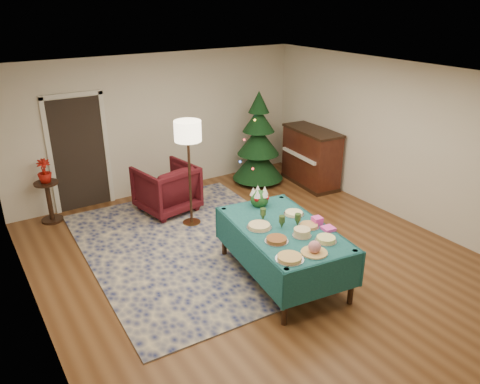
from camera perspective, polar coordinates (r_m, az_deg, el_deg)
room_shell at (r=6.39m, az=2.99°, el=1.47°), size 7.00×7.00×7.00m
doorway at (r=8.90m, az=-19.04°, el=4.75°), size 1.08×0.04×2.16m
rug at (r=7.54m, az=-5.65°, el=-6.35°), size 3.35×4.31×0.02m
buffet_table at (r=6.43m, az=5.29°, el=-5.58°), size 1.42×2.14×0.78m
platter_0 at (r=5.64m, az=6.07°, el=-7.99°), size 0.35×0.35×0.05m
platter_1 at (r=5.78m, az=9.07°, el=-6.83°), size 0.33×0.33×0.17m
platter_2 at (r=6.08m, az=10.42°, el=-5.70°), size 0.28×0.28×0.06m
platter_3 at (r=6.00m, az=4.47°, el=-5.83°), size 0.31×0.31×0.05m
platter_4 at (r=6.15m, az=7.56°, el=-4.94°), size 0.25×0.25×0.11m
platter_5 at (r=6.41m, az=8.39°, el=-4.08°), size 0.28×0.28×0.04m
platter_6 at (r=6.32m, az=2.35°, el=-4.19°), size 0.34×0.34×0.05m
platter_7 at (r=6.74m, az=6.58°, el=-2.59°), size 0.29×0.29×0.04m
goblet_0 at (r=6.50m, az=2.83°, el=-2.71°), size 0.08×0.08×0.18m
goblet_1 at (r=6.38m, az=7.05°, el=-3.36°), size 0.08×0.08×0.18m
goblet_2 at (r=6.30m, az=5.13°, el=-3.62°), size 0.08×0.08×0.18m
napkin_stack at (r=6.38m, az=10.72°, el=-4.41°), size 0.17×0.17×0.04m
gift_box at (r=6.50m, az=9.38°, el=-3.46°), size 0.14×0.14×0.10m
centerpiece at (r=6.93m, az=2.39°, el=-0.63°), size 0.28×0.28×0.32m
armchair at (r=8.57m, az=-8.97°, el=0.72°), size 1.08×1.03×0.97m
floor_lamp at (r=7.65m, az=-6.36°, el=6.60°), size 0.44×0.44×1.83m
side_table at (r=8.77m, az=-22.20°, el=-1.17°), size 0.41×0.41×0.73m
potted_plant at (r=8.59m, az=-22.68°, el=1.81°), size 0.23×0.41×0.23m
christmas_tree at (r=9.69m, az=2.25°, el=6.05°), size 1.40×1.40×1.93m
piano at (r=9.79m, az=8.65°, el=4.16°), size 0.76×1.41×1.18m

